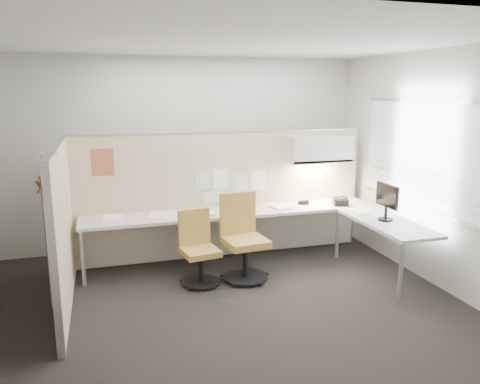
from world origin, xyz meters
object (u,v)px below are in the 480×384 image
object	(u,v)px
desk	(260,221)
chair_right	(243,240)
phone	(340,201)
chair_left	(198,250)
monitor	(387,200)

from	to	relation	value
desk	chair_right	world-z (taller)	chair_right
chair_right	phone	world-z (taller)	chair_right
desk	chair_right	bearing A→B (deg)	-131.14
desk	phone	world-z (taller)	phone
chair_left	monitor	size ratio (longest dim) A/B	1.95
desk	chair_left	distance (m)	1.03
monitor	chair_left	bearing A→B (deg)	78.36
monitor	phone	distance (m)	0.91
desk	chair_left	bearing A→B (deg)	-156.21
desk	monitor	distance (m)	1.66
chair_right	monitor	xyz separation A→B (m)	(1.73, -0.44, 0.50)
chair_left	phone	distance (m)	2.21
desk	monitor	size ratio (longest dim) A/B	8.74
desk	chair_left	world-z (taller)	chair_left
monitor	chair_right	bearing A→B (deg)	75.13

